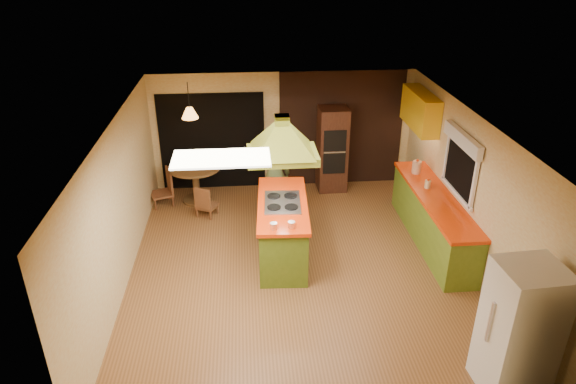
{
  "coord_description": "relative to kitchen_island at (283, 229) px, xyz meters",
  "views": [
    {
      "loc": [
        -0.79,
        -7.07,
        4.89
      ],
      "look_at": [
        -0.13,
        0.5,
        1.15
      ],
      "focal_mm": 32.0,
      "sensor_mm": 36.0,
      "label": 1
    }
  ],
  "objects": [
    {
      "name": "window_right",
      "position": [
        2.93,
        0.0,
        1.26
      ],
      "size": [
        0.12,
        1.35,
        1.06
      ],
      "color": "black",
      "rests_on": "room_walls"
    },
    {
      "name": "canister_small",
      "position": [
        2.63,
        0.52,
        0.48
      ],
      "size": [
        0.14,
        0.14,
        0.14
      ],
      "primitive_type": "cylinder",
      "rotation": [
        0.0,
        0.0,
        0.37
      ],
      "color": "beige",
      "rests_on": "right_counter"
    },
    {
      "name": "man",
      "position": [
        -0.05,
        1.36,
        0.38
      ],
      "size": [
        0.71,
        0.53,
        1.78
      ],
      "primitive_type": "imported",
      "rotation": [
        0.0,
        0.0,
        3.31
      ],
      "color": "#464F2A",
      "rests_on": "ground"
    },
    {
      "name": "kitchen_island",
      "position": [
        0.0,
        0.0,
        0.0
      ],
      "size": [
        0.93,
        2.07,
        1.02
      ],
      "rotation": [
        0.0,
        0.0,
        -0.06
      ],
      "color": "#56701C",
      "rests_on": "ground"
    },
    {
      "name": "ground",
      "position": [
        0.23,
        -0.4,
        -0.51
      ],
      "size": [
        6.5,
        6.5,
        0.0
      ],
      "primitive_type": "plane",
      "color": "brown",
      "rests_on": "ground"
    },
    {
      "name": "room_walls",
      "position": [
        0.23,
        -0.4,
        0.74
      ],
      "size": [
        5.5,
        6.5,
        6.5
      ],
      "color": "beige",
      "rests_on": "ground"
    },
    {
      "name": "chair_left",
      "position": [
        -2.32,
        2.08,
        -0.13
      ],
      "size": [
        0.54,
        0.54,
        0.76
      ],
      "primitive_type": null,
      "rotation": [
        0.0,
        0.0,
        -1.21
      ],
      "color": "brown",
      "rests_on": "ground"
    },
    {
      "name": "canister_medium",
      "position": [
        2.63,
        1.21,
        0.51
      ],
      "size": [
        0.18,
        0.18,
        0.21
      ],
      "primitive_type": "cylinder",
      "rotation": [
        0.0,
        0.0,
        0.21
      ],
      "color": "beige",
      "rests_on": "right_counter"
    },
    {
      "name": "chair_near",
      "position": [
        -1.37,
        1.53,
        -0.18
      ],
      "size": [
        0.48,
        0.48,
        0.65
      ],
      "primitive_type": null,
      "rotation": [
        0.0,
        0.0,
        2.69
      ],
      "color": "brown",
      "rests_on": "ground"
    },
    {
      "name": "pendant_lamp",
      "position": [
        -1.62,
        2.18,
        1.39
      ],
      "size": [
        0.37,
        0.37,
        0.21
      ],
      "primitive_type": "cone",
      "rotation": [
        0.0,
        0.0,
        -0.16
      ],
      "color": "#FF9E3F",
      "rests_on": "ceiling_plane"
    },
    {
      "name": "brick_panel",
      "position": [
        1.48,
        2.83,
        0.74
      ],
      "size": [
        2.64,
        0.03,
        2.5
      ],
      "primitive_type": "cube",
      "color": "#381E14",
      "rests_on": "ground"
    },
    {
      "name": "canister_large",
      "position": [
        2.63,
        1.16,
        0.53
      ],
      "size": [
        0.16,
        0.16,
        0.24
      ],
      "primitive_type": "cylinder",
      "rotation": [
        0.0,
        0.0,
        -0.0
      ],
      "color": "beige",
      "rests_on": "right_counter"
    },
    {
      "name": "wall_oven",
      "position": [
        1.25,
        2.55,
        0.4
      ],
      "size": [
        0.61,
        0.61,
        1.81
      ],
      "rotation": [
        0.0,
        0.0,
        0.03
      ],
      "color": "#4C2718",
      "rests_on": "ground"
    },
    {
      "name": "upper_cabinets",
      "position": [
        2.8,
        1.8,
        1.44
      ],
      "size": [
        0.34,
        1.4,
        0.7
      ],
      "primitive_type": "cube",
      "color": "yellow",
      "rests_on": "room_walls"
    },
    {
      "name": "ceiling_plane",
      "position": [
        0.23,
        -0.4,
        1.99
      ],
      "size": [
        6.5,
        6.5,
        0.0
      ],
      "primitive_type": "plane",
      "rotation": [
        3.14,
        0.0,
        0.0
      ],
      "color": "silver",
      "rests_on": "room_walls"
    },
    {
      "name": "nook_opening",
      "position": [
        -1.27,
        2.83,
        0.54
      ],
      "size": [
        2.2,
        0.03,
        2.1
      ],
      "primitive_type": "cube",
      "color": "black",
      "rests_on": "ground"
    },
    {
      "name": "dining_table",
      "position": [
        -1.62,
        2.18,
        0.05
      ],
      "size": [
        1.06,
        1.06,
        0.79
      ],
      "rotation": [
        0.0,
        0.0,
        0.28
      ],
      "color": "brown",
      "rests_on": "ground"
    },
    {
      "name": "fluor_panel",
      "position": [
        -0.87,
        -1.6,
        1.98
      ],
      "size": [
        1.2,
        0.6,
        0.03
      ],
      "primitive_type": "cube",
      "color": "white",
      "rests_on": "ceiling_plane"
    },
    {
      "name": "refrigerator",
      "position": [
        2.49,
        -3.13,
        0.35
      ],
      "size": [
        0.75,
        0.71,
        1.72
      ],
      "primitive_type": "cube",
      "rotation": [
        0.0,
        0.0,
        0.06
      ],
      "color": "white",
      "rests_on": "ground"
    },
    {
      "name": "range_hood",
      "position": [
        0.0,
        0.0,
        1.74
      ],
      "size": [
        1.11,
        0.8,
        0.8
      ],
      "rotation": [
        0.0,
        0.0,
        0.01
      ],
      "color": "olive",
      "rests_on": "ceiling_plane"
    },
    {
      "name": "right_counter",
      "position": [
        2.68,
        0.2,
        -0.05
      ],
      "size": [
        0.62,
        3.05,
        0.92
      ],
      "color": "olive",
      "rests_on": "ground"
    }
  ]
}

